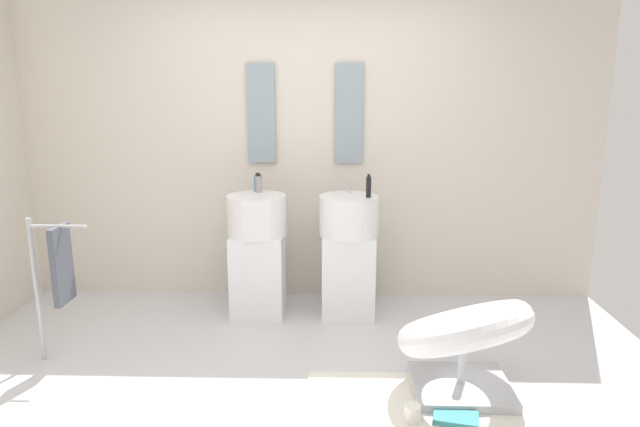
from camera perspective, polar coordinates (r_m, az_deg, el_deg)
The scene contains 14 objects.
ground_plane at distance 3.43m, azimuth -2.93°, elevation -18.15°, with size 4.80×3.60×0.04m, color silver.
rear_partition at distance 4.60m, azimuth -1.47°, elevation 7.33°, with size 4.80×0.10×2.60m, color beige.
pedestal_sink_left at distance 4.34m, azimuth -6.37°, elevation -3.91°, with size 0.45×0.45×1.04m.
pedestal_sink_right at distance 4.30m, azimuth 2.93°, elevation -4.01°, with size 0.45×0.45×1.04m.
vanity_mirror_left at distance 4.55m, azimuth -6.02°, elevation 10.12°, with size 0.22×0.03×0.78m, color #8C9EA8.
vanity_mirror_right at distance 4.51m, azimuth 2.98°, elevation 10.15°, with size 0.22×0.03×0.78m, color #8C9EA8.
lounge_chair at distance 3.36m, azimuth 14.50°, elevation -12.06°, with size 1.09×1.09×0.65m.
towel_rack at distance 3.89m, azimuth -25.25°, elevation -5.05°, with size 0.37×0.22×0.95m.
area_rug at distance 3.32m, azimuth 9.46°, elevation -18.94°, with size 1.20×0.74×0.01m, color white.
magazine_teal at distance 3.23m, azimuth 13.71°, elevation -19.65°, with size 0.24×0.15×0.03m, color teal.
coffee_mug at distance 3.17m, azimuth 9.43°, elevation -19.48°, with size 0.09×0.09×0.09m, color white.
soap_bottle_grey at distance 4.35m, azimuth -6.28°, elevation 3.03°, with size 0.05×0.05×0.15m.
soap_bottle_black at distance 4.14m, azimuth 4.99°, elevation 2.75°, with size 0.04×0.04×0.17m.
soap_bottle_blue at distance 4.38m, azimuth -6.38°, elevation 3.10°, with size 0.06×0.06×0.15m.
Camera 1 is at (0.25, -2.92, 1.75)m, focal length 31.29 mm.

